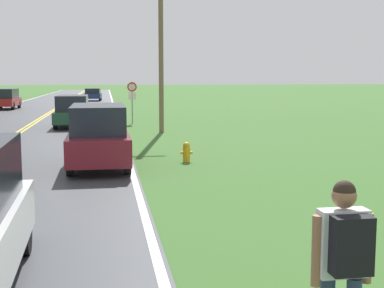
{
  "coord_description": "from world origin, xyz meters",
  "views": [
    {
      "loc": [
        4.4,
        -2.54,
        2.78
      ],
      "look_at": [
        6.74,
        12.01,
        0.94
      ],
      "focal_mm": 50.0,
      "sensor_mm": 36.0,
      "label": 1
    }
  ],
  "objects_px": {
    "car_dark_blue_hatchback_distant": "(93,94)",
    "car_red_van_receding": "(6,98)",
    "car_maroon_suv_mid_near": "(98,135)",
    "traffic_sign": "(132,92)",
    "car_dark_green_suv_mid_far": "(73,110)",
    "hitchhiker_person": "(344,254)",
    "fire_hydrant": "(186,152)"
  },
  "relations": [
    {
      "from": "hitchhiker_person",
      "to": "car_dark_green_suv_mid_far",
      "type": "distance_m",
      "value": 26.42
    },
    {
      "from": "fire_hydrant",
      "to": "car_red_van_receding",
      "type": "distance_m",
      "value": 33.67
    },
    {
      "from": "car_red_van_receding",
      "to": "car_dark_blue_hatchback_distant",
      "type": "xyz_separation_m",
      "value": [
        7.12,
        15.82,
        -0.13
      ]
    },
    {
      "from": "hitchhiker_person",
      "to": "car_dark_green_suv_mid_far",
      "type": "bearing_deg",
      "value": 8.54
    },
    {
      "from": "car_dark_blue_hatchback_distant",
      "to": "car_red_van_receding",
      "type": "bearing_deg",
      "value": -21.54
    },
    {
      "from": "car_maroon_suv_mid_near",
      "to": "car_dark_blue_hatchback_distant",
      "type": "bearing_deg",
      "value": -179.04
    },
    {
      "from": "hitchhiker_person",
      "to": "fire_hydrant",
      "type": "distance_m",
      "value": 12.7
    },
    {
      "from": "car_dark_green_suv_mid_far",
      "to": "fire_hydrant",
      "type": "bearing_deg",
      "value": 18.63
    },
    {
      "from": "fire_hydrant",
      "to": "traffic_sign",
      "type": "relative_size",
      "value": 0.26
    },
    {
      "from": "fire_hydrant",
      "to": "car_maroon_suv_mid_near",
      "type": "distance_m",
      "value": 2.98
    },
    {
      "from": "hitchhiker_person",
      "to": "car_dark_green_suv_mid_far",
      "type": "xyz_separation_m",
      "value": [
        -4.09,
        26.11,
        -0.18
      ]
    },
    {
      "from": "hitchhiker_person",
      "to": "car_dark_blue_hatchback_distant",
      "type": "bearing_deg",
      "value": 3.19
    },
    {
      "from": "fire_hydrant",
      "to": "car_dark_green_suv_mid_far",
      "type": "distance_m",
      "value": 14.17
    },
    {
      "from": "fire_hydrant",
      "to": "traffic_sign",
      "type": "xyz_separation_m",
      "value": [
        -1.04,
        15.14,
        1.56
      ]
    },
    {
      "from": "hitchhiker_person",
      "to": "car_dark_blue_hatchback_distant",
      "type": "relative_size",
      "value": 0.47
    },
    {
      "from": "traffic_sign",
      "to": "car_red_van_receding",
      "type": "bearing_deg",
      "value": 121.58
    },
    {
      "from": "car_dark_green_suv_mid_far",
      "to": "car_red_van_receding",
      "type": "height_order",
      "value": "car_red_van_receding"
    },
    {
      "from": "fire_hydrant",
      "to": "car_dark_blue_hatchback_distant",
      "type": "distance_m",
      "value": 47.73
    },
    {
      "from": "car_dark_green_suv_mid_far",
      "to": "hitchhiker_person",
      "type": "bearing_deg",
      "value": 9.12
    },
    {
      "from": "traffic_sign",
      "to": "car_dark_blue_hatchback_distant",
      "type": "distance_m",
      "value": 32.57
    },
    {
      "from": "car_maroon_suv_mid_near",
      "to": "traffic_sign",
      "type": "bearing_deg",
      "value": 172.87
    },
    {
      "from": "fire_hydrant",
      "to": "car_maroon_suv_mid_near",
      "type": "relative_size",
      "value": 0.14
    },
    {
      "from": "car_maroon_suv_mid_near",
      "to": "car_dark_green_suv_mid_far",
      "type": "distance_m",
      "value": 14.08
    },
    {
      "from": "car_red_van_receding",
      "to": "car_dark_blue_hatchback_distant",
      "type": "bearing_deg",
      "value": -22.19
    },
    {
      "from": "hitchhiker_person",
      "to": "fire_hydrant",
      "type": "xyz_separation_m",
      "value": [
        0.38,
        12.67,
        -0.78
      ]
    },
    {
      "from": "traffic_sign",
      "to": "car_maroon_suv_mid_near",
      "type": "xyz_separation_m",
      "value": [
        -1.81,
        -15.69,
        -0.89
      ]
    },
    {
      "from": "traffic_sign",
      "to": "car_dark_green_suv_mid_far",
      "type": "bearing_deg",
      "value": -153.53
    },
    {
      "from": "car_dark_green_suv_mid_far",
      "to": "car_dark_blue_hatchback_distant",
      "type": "xyz_separation_m",
      "value": [
        0.36,
        34.11,
        -0.13
      ]
    },
    {
      "from": "car_dark_green_suv_mid_far",
      "to": "car_dark_blue_hatchback_distant",
      "type": "bearing_deg",
      "value": 179.63
    },
    {
      "from": "car_dark_blue_hatchback_distant",
      "to": "hitchhiker_person",
      "type": "bearing_deg",
      "value": 6.25
    },
    {
      "from": "car_red_van_receding",
      "to": "car_dark_blue_hatchback_distant",
      "type": "height_order",
      "value": "car_red_van_receding"
    },
    {
      "from": "hitchhiker_person",
      "to": "car_red_van_receding",
      "type": "xyz_separation_m",
      "value": [
        -10.85,
        44.4,
        -0.17
      ]
    }
  ]
}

